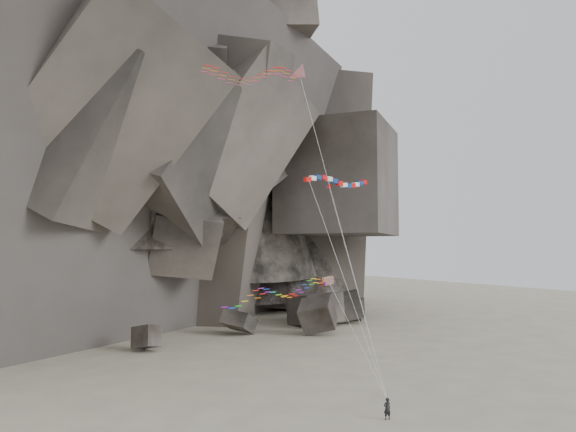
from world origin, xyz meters
TOP-DOWN VIEW (x-y plane):
  - ground at (0.00, 0.00)m, footprint 260.00×260.00m
  - headland at (0.00, 70.00)m, footprint 110.00×70.00m
  - boulder_field at (29.75, 34.79)m, footprint 47.13×16.44m
  - kite_flyer at (0.88, -6.55)m, footprint 0.87×0.71m
  - delta_kite at (-8.63, 0.93)m, footprint 14.24×8.07m
  - banner_kite at (2.55, 1.21)m, footprint 8.85×8.36m
  - parafoil_kite at (-4.22, 2.83)m, footprint 14.76×10.04m
  - pennant_kite at (1.48, 0.13)m, footprint 1.09×8.27m

SIDE VIEW (x-z plane):
  - ground at x=0.00m, z-range 0.00..0.00m
  - kite_flyer at x=0.88m, z-range 0.00..2.17m
  - boulder_field at x=29.75m, z-range -1.20..5.62m
  - parafoil_kite at x=-4.22m, z-range 5.64..15.75m
  - pennant_kite at x=1.48m, z-range 7.76..27.23m
  - banner_kite at x=2.55m, z-range 11.25..31.56m
  - delta_kite at x=-8.63m, z-range 15.16..45.76m
  - headland at x=0.00m, z-range 0.00..84.00m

